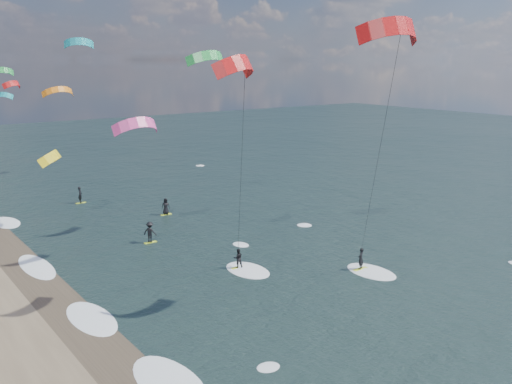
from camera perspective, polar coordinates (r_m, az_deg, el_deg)
ground at (r=31.36m, az=15.25°, el=-16.43°), size 260.00×260.00×0.00m
wet_sand_strip at (r=32.11m, az=-14.38°, el=-15.64°), size 3.00×240.00×0.00m
kitesurfer_near_a at (r=35.20m, az=13.59°, el=10.03°), size 7.66×8.44×17.92m
kitesurfer_near_b at (r=36.03m, az=-1.10°, el=4.79°), size 6.85×8.65×15.98m
far_kitesurfers at (r=54.56m, az=-11.62°, el=-2.39°), size 6.45×18.10×1.85m
bg_kite_field at (r=72.57m, az=-19.42°, el=9.84°), size 14.16×74.08×11.46m
shoreline_surf at (r=36.47m, az=-15.49°, el=-12.08°), size 2.40×79.40×0.11m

